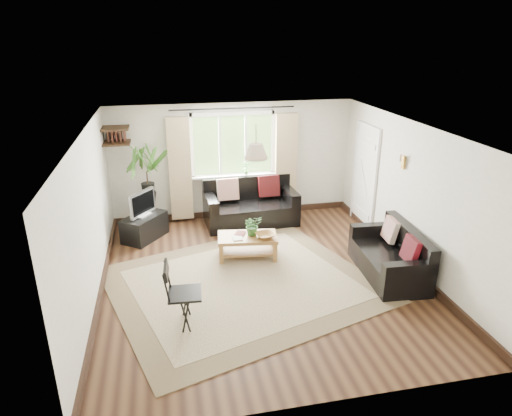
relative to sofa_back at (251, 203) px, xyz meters
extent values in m
plane|color=black|center=(-0.27, -2.23, -0.43)|extent=(5.50, 5.50, 0.00)
plane|color=white|center=(-0.27, -2.23, 1.97)|extent=(5.50, 5.50, 0.00)
cube|color=beige|center=(-0.27, 0.52, 0.77)|extent=(5.00, 0.02, 2.40)
cube|color=beige|center=(-0.27, -4.98, 0.77)|extent=(5.00, 0.02, 2.40)
cube|color=beige|center=(-2.77, -2.23, 0.77)|extent=(0.02, 5.50, 2.40)
cube|color=beige|center=(2.23, -2.23, 0.77)|extent=(0.02, 5.50, 2.40)
cube|color=beige|center=(-0.60, -2.40, -0.42)|extent=(4.67, 4.31, 0.02)
cube|color=silver|center=(2.20, -0.53, 0.57)|extent=(0.06, 0.96, 2.06)
imported|color=#2B5C25|center=(-0.26, -1.47, 0.16)|extent=(0.37, 0.34, 0.36)
imported|color=olive|center=(-0.07, -1.63, 0.02)|extent=(0.38, 0.38, 0.08)
imported|color=white|center=(-0.62, -1.56, -0.01)|extent=(0.17, 0.23, 0.02)
imported|color=#5B2724|center=(-0.54, -1.37, -0.01)|extent=(0.25, 0.28, 0.02)
cube|color=black|center=(-2.13, -0.32, -0.20)|extent=(0.91, 0.98, 0.47)
imported|color=#2D6023|center=(-0.02, 0.40, 0.63)|extent=(0.14, 0.10, 0.27)
camera|label=1|loc=(-1.67, -8.55, 3.28)|focal=32.00mm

